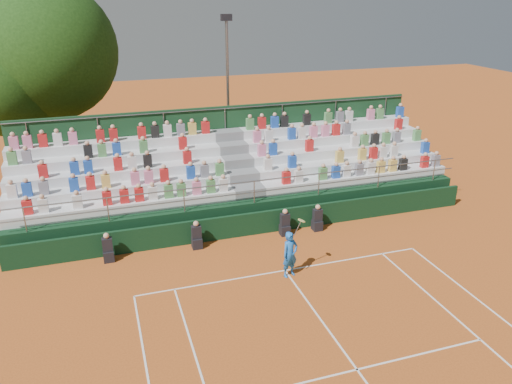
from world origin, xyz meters
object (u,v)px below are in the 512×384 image
object	(u,v)px
tennis_player	(290,254)
floodlight_mast	(228,82)
tree_west	(8,80)
tree_east	(47,51)

from	to	relation	value
tennis_player	floodlight_mast	distance (m)	13.17
tennis_player	tree_west	world-z (taller)	tree_west
tennis_player	tree_east	world-z (taller)	tree_east
tree_west	tree_east	bearing A→B (deg)	9.53
tennis_player	floodlight_mast	size ratio (longest dim) A/B	0.26
tree_east	tennis_player	bearing A→B (deg)	-59.81
tennis_player	tree_west	xyz separation A→B (m)	(-10.09, 13.52, 4.60)
tennis_player	floodlight_mast	bearing A→B (deg)	84.95
tree_west	tennis_player	bearing A→B (deg)	-53.27
tennis_player	tree_west	distance (m)	17.48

